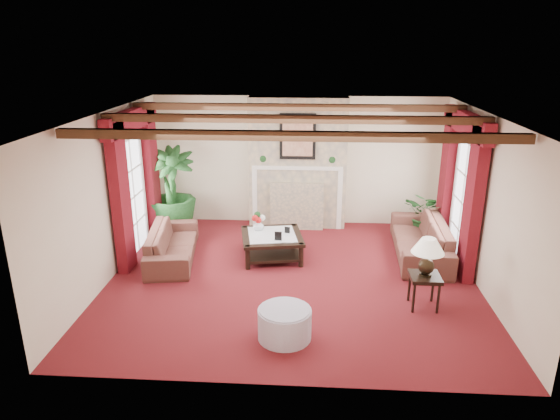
# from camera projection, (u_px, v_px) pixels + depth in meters

# --- Properties ---
(floor) EXTENTS (6.00, 6.00, 0.00)m
(floor) POSITION_uv_depth(u_px,v_px,m) (292.00, 278.00, 8.32)
(floor) COLOR #4D0D16
(floor) RESTS_ON ground
(ceiling) EXTENTS (6.00, 6.00, 0.00)m
(ceiling) POSITION_uv_depth(u_px,v_px,m) (293.00, 115.00, 7.46)
(ceiling) COLOR white
(ceiling) RESTS_ON floor
(back_wall) EXTENTS (6.00, 0.02, 2.70)m
(back_wall) POSITION_uv_depth(u_px,v_px,m) (298.00, 161.00, 10.49)
(back_wall) COLOR beige
(back_wall) RESTS_ON ground
(left_wall) EXTENTS (0.02, 5.50, 2.70)m
(left_wall) POSITION_uv_depth(u_px,v_px,m) (108.00, 197.00, 8.07)
(left_wall) COLOR beige
(left_wall) RESTS_ON ground
(right_wall) EXTENTS (0.02, 5.50, 2.70)m
(right_wall) POSITION_uv_depth(u_px,v_px,m) (486.00, 205.00, 7.71)
(right_wall) COLOR beige
(right_wall) RESTS_ON ground
(ceiling_beams) EXTENTS (6.00, 3.00, 0.12)m
(ceiling_beams) POSITION_uv_depth(u_px,v_px,m) (293.00, 119.00, 7.47)
(ceiling_beams) COLOR #331F10
(ceiling_beams) RESTS_ON ceiling
(fireplace) EXTENTS (2.00, 0.52, 2.70)m
(fireplace) POSITION_uv_depth(u_px,v_px,m) (298.00, 97.00, 9.86)
(fireplace) COLOR tan
(fireplace) RESTS_ON ground
(french_door_left) EXTENTS (0.10, 1.10, 2.16)m
(french_door_left) POSITION_uv_depth(u_px,v_px,m) (127.00, 138.00, 8.77)
(french_door_left) COLOR white
(french_door_left) RESTS_ON ground
(french_door_right) EXTENTS (0.10, 1.10, 2.16)m
(french_door_right) POSITION_uv_depth(u_px,v_px,m) (471.00, 142.00, 8.40)
(french_door_right) COLOR white
(french_door_right) RESTS_ON ground
(curtains_left) EXTENTS (0.20, 2.40, 2.55)m
(curtains_left) POSITION_uv_depth(u_px,v_px,m) (131.00, 114.00, 8.62)
(curtains_left) COLOR #560B15
(curtains_left) RESTS_ON ground
(curtains_right) EXTENTS (0.20, 2.40, 2.55)m
(curtains_right) POSITION_uv_depth(u_px,v_px,m) (468.00, 117.00, 8.27)
(curtains_right) COLOR #560B15
(curtains_right) RESTS_ON ground
(sofa_left) EXTENTS (2.13, 1.14, 0.77)m
(sofa_left) POSITION_uv_depth(u_px,v_px,m) (172.00, 239.00, 8.94)
(sofa_left) COLOR #340E18
(sofa_left) RESTS_ON ground
(sofa_right) EXTENTS (2.31, 0.91, 0.87)m
(sofa_right) POSITION_uv_depth(u_px,v_px,m) (421.00, 233.00, 9.07)
(sofa_right) COLOR #340E18
(sofa_right) RESTS_ON ground
(potted_palm) EXTENTS (1.81, 2.22, 0.98)m
(potted_palm) POSITION_uv_depth(u_px,v_px,m) (172.00, 209.00, 10.20)
(potted_palm) COLOR black
(potted_palm) RESTS_ON ground
(small_plant) EXTENTS (1.76, 1.76, 0.73)m
(small_plant) POSITION_uv_depth(u_px,v_px,m) (426.00, 219.00, 9.97)
(small_plant) COLOR black
(small_plant) RESTS_ON ground
(coffee_table) EXTENTS (1.24, 1.24, 0.44)m
(coffee_table) POSITION_uv_depth(u_px,v_px,m) (272.00, 246.00, 9.06)
(coffee_table) COLOR black
(coffee_table) RESTS_ON ground
(side_table) EXTENTS (0.47, 0.47, 0.51)m
(side_table) POSITION_uv_depth(u_px,v_px,m) (424.00, 291.00, 7.34)
(side_table) COLOR black
(side_table) RESTS_ON ground
(ottoman) EXTENTS (0.71, 0.71, 0.42)m
(ottoman) POSITION_uv_depth(u_px,v_px,m) (285.00, 324.00, 6.58)
(ottoman) COLOR #9B95A9
(ottoman) RESTS_ON ground
(table_lamp) EXTENTS (0.47, 0.47, 0.60)m
(table_lamp) POSITION_uv_depth(u_px,v_px,m) (427.00, 257.00, 7.16)
(table_lamp) COLOR black
(table_lamp) RESTS_ON side_table
(flower_vase) EXTENTS (0.25, 0.25, 0.20)m
(flower_vase) POSITION_uv_depth(u_px,v_px,m) (258.00, 225.00, 9.17)
(flower_vase) COLOR silver
(flower_vase) RESTS_ON coffee_table
(book) EXTENTS (0.21, 0.02, 0.28)m
(book) POSITION_uv_depth(u_px,v_px,m) (282.00, 233.00, 8.69)
(book) COLOR black
(book) RESTS_ON coffee_table
(photo_frame_a) EXTENTS (0.13, 0.03, 0.17)m
(photo_frame_a) POSITION_uv_depth(u_px,v_px,m) (278.00, 236.00, 8.69)
(photo_frame_a) COLOR black
(photo_frame_a) RESTS_ON coffee_table
(photo_frame_b) EXTENTS (0.10, 0.05, 0.13)m
(photo_frame_b) POSITION_uv_depth(u_px,v_px,m) (287.00, 230.00, 9.03)
(photo_frame_b) COLOR black
(photo_frame_b) RESTS_ON coffee_table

